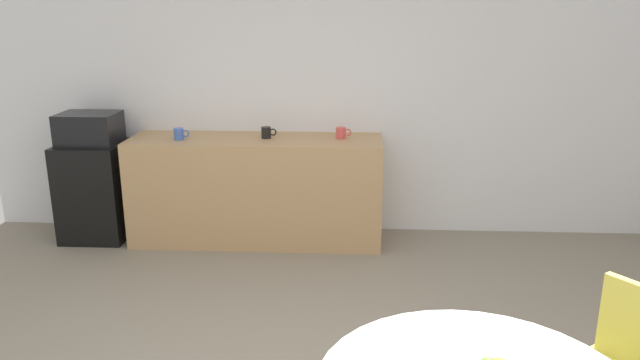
{
  "coord_description": "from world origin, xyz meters",
  "views": [
    {
      "loc": [
        0.26,
        -2.25,
        1.97
      ],
      "look_at": [
        0.08,
        1.27,
        0.95
      ],
      "focal_mm": 33.84,
      "sensor_mm": 36.0,
      "label": 1
    }
  ],
  "objects_px": {
    "mug_red": "(179,134)",
    "microwave": "(89,128)",
    "mini_fridge": "(96,191)",
    "mug_white": "(267,133)",
    "mug_green": "(341,133)",
    "chair_yellow": "(627,359)"
  },
  "relations": [
    {
      "from": "mini_fridge",
      "to": "mug_white",
      "type": "relative_size",
      "value": 6.52
    },
    {
      "from": "mini_fridge",
      "to": "chair_yellow",
      "type": "xyz_separation_m",
      "value": [
        3.4,
        -2.58,
        0.1
      ]
    },
    {
      "from": "chair_yellow",
      "to": "mug_white",
      "type": "relative_size",
      "value": 6.43
    },
    {
      "from": "mug_white",
      "to": "mug_red",
      "type": "xyz_separation_m",
      "value": [
        -0.71,
        -0.09,
        0.0
      ]
    },
    {
      "from": "mini_fridge",
      "to": "mug_green",
      "type": "distance_m",
      "value": 2.19
    },
    {
      "from": "mug_green",
      "to": "microwave",
      "type": "bearing_deg",
      "value": -179.02
    },
    {
      "from": "chair_yellow",
      "to": "mug_white",
      "type": "bearing_deg",
      "value": 126.2
    },
    {
      "from": "mini_fridge",
      "to": "mug_red",
      "type": "bearing_deg",
      "value": -5.71
    },
    {
      "from": "mug_red",
      "to": "chair_yellow",
      "type": "bearing_deg",
      "value": -43.75
    },
    {
      "from": "mug_white",
      "to": "mug_red",
      "type": "relative_size",
      "value": 1.0
    },
    {
      "from": "microwave",
      "to": "mug_white",
      "type": "relative_size",
      "value": 3.72
    },
    {
      "from": "mug_red",
      "to": "microwave",
      "type": "bearing_deg",
      "value": 174.29
    },
    {
      "from": "microwave",
      "to": "mug_white",
      "type": "height_order",
      "value": "microwave"
    },
    {
      "from": "chair_yellow",
      "to": "mug_red",
      "type": "xyz_separation_m",
      "value": [
        -2.61,
        2.5,
        0.43
      ]
    },
    {
      "from": "mini_fridge",
      "to": "mug_white",
      "type": "xyz_separation_m",
      "value": [
        1.51,
        0.01,
        0.53
      ]
    },
    {
      "from": "microwave",
      "to": "mug_green",
      "type": "distance_m",
      "value": 2.13
    },
    {
      "from": "mug_green",
      "to": "mug_red",
      "type": "xyz_separation_m",
      "value": [
        -1.34,
        -0.12,
        0.0
      ]
    },
    {
      "from": "mug_white",
      "to": "mini_fridge",
      "type": "bearing_deg",
      "value": -179.45
    },
    {
      "from": "microwave",
      "to": "mug_red",
      "type": "xyz_separation_m",
      "value": [
        0.79,
        -0.08,
        -0.02
      ]
    },
    {
      "from": "microwave",
      "to": "mug_green",
      "type": "relative_size",
      "value": 3.72
    },
    {
      "from": "mug_green",
      "to": "mug_red",
      "type": "distance_m",
      "value": 1.34
    },
    {
      "from": "mug_white",
      "to": "mug_green",
      "type": "bearing_deg",
      "value": 2.03
    }
  ]
}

